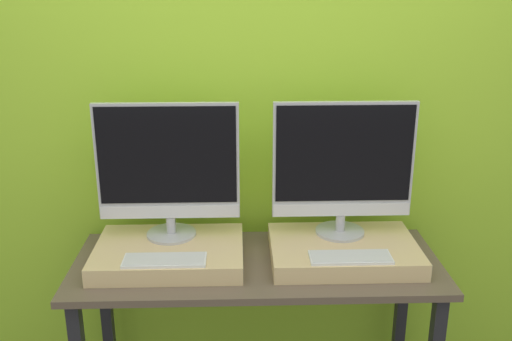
{
  "coord_description": "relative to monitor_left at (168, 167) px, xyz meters",
  "views": [
    {
      "loc": [
        -0.07,
        -1.84,
        1.83
      ],
      "look_at": [
        0.0,
        0.41,
        1.08
      ],
      "focal_mm": 40.0,
      "sensor_mm": 36.0,
      "label": 1
    }
  ],
  "objects": [
    {
      "name": "wooden_riser_right",
      "position": [
        0.73,
        -0.1,
        -0.34
      ],
      "size": [
        0.61,
        0.43,
        0.07
      ],
      "color": "#D6B77F",
      "rests_on": "workbench"
    },
    {
      "name": "wall_back",
      "position": [
        0.36,
        0.25,
        0.2
      ],
      "size": [
        8.0,
        0.04,
        2.6
      ],
      "color": "#9ED12D",
      "rests_on": "ground_plane"
    },
    {
      "name": "monitor_left",
      "position": [
        0.0,
        0.0,
        0.0
      ],
      "size": [
        0.59,
        0.21,
        0.58
      ],
      "color": "#B2B2B7",
      "rests_on": "wooden_riser_left"
    },
    {
      "name": "monitor_right",
      "position": [
        0.73,
        0.0,
        0.0
      ],
      "size": [
        0.59,
        0.21,
        0.58
      ],
      "color": "#B2B2B7",
      "rests_on": "wooden_riser_right"
    },
    {
      "name": "wooden_riser_left",
      "position": [
        0.0,
        -0.1,
        -0.34
      ],
      "size": [
        0.61,
        0.43,
        0.07
      ],
      "color": "#D6B77F",
      "rests_on": "workbench"
    },
    {
      "name": "keyboard_right",
      "position": [
        0.73,
        -0.24,
        -0.3
      ],
      "size": [
        0.32,
        0.12,
        0.01
      ],
      "color": "silver",
      "rests_on": "wooden_riser_right"
    },
    {
      "name": "workbench",
      "position": [
        0.36,
        -0.11,
        -0.47
      ],
      "size": [
        1.53,
        0.59,
        0.71
      ],
      "color": "brown",
      "rests_on": "ground_plane"
    },
    {
      "name": "keyboard_left",
      "position": [
        0.0,
        -0.24,
        -0.3
      ],
      "size": [
        0.32,
        0.12,
        0.01
      ],
      "color": "silver",
      "rests_on": "wooden_riser_left"
    }
  ]
}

